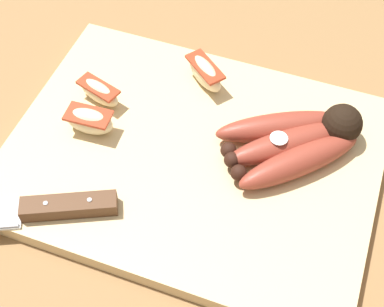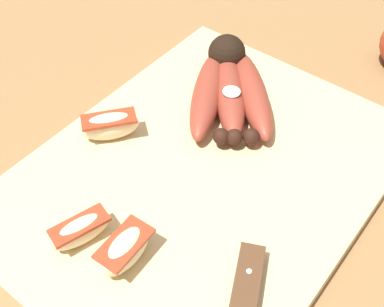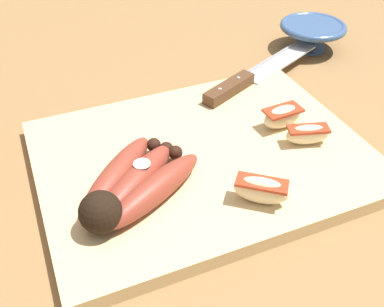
# 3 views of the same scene
# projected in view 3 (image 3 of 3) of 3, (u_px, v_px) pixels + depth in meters

# --- Properties ---
(ground_plane) EXTENTS (6.00, 6.00, 0.00)m
(ground_plane) POSITION_uv_depth(u_px,v_px,m) (209.00, 172.00, 0.58)
(ground_plane) COLOR olive
(cutting_board) EXTENTS (0.42, 0.32, 0.02)m
(cutting_board) POSITION_uv_depth(u_px,v_px,m) (200.00, 159.00, 0.58)
(cutting_board) COLOR #DBBC84
(cutting_board) RESTS_ON ground_plane
(banana_bunch) EXTENTS (0.17, 0.16, 0.05)m
(banana_bunch) POSITION_uv_depth(u_px,v_px,m) (131.00, 185.00, 0.50)
(banana_bunch) COLOR black
(banana_bunch) RESTS_ON cutting_board
(chefs_knife) EXTENTS (0.27, 0.15, 0.02)m
(chefs_knife) POSITION_uv_depth(u_px,v_px,m) (248.00, 78.00, 0.71)
(chefs_knife) COLOR silver
(chefs_knife) RESTS_ON cutting_board
(apple_wedge_near) EXTENTS (0.06, 0.06, 0.03)m
(apple_wedge_near) POSITION_uv_depth(u_px,v_px,m) (261.00, 190.00, 0.50)
(apple_wedge_near) COLOR beige
(apple_wedge_near) RESTS_ON cutting_board
(apple_wedge_middle) EXTENTS (0.06, 0.03, 0.03)m
(apple_wedge_middle) POSITION_uv_depth(u_px,v_px,m) (282.00, 116.00, 0.61)
(apple_wedge_middle) COLOR beige
(apple_wedge_middle) RESTS_ON cutting_board
(apple_wedge_far) EXTENTS (0.06, 0.04, 0.03)m
(apple_wedge_far) POSITION_uv_depth(u_px,v_px,m) (308.00, 134.00, 0.58)
(apple_wedge_far) COLOR beige
(apple_wedge_far) RESTS_ON cutting_board
(ceramic_bowl) EXTENTS (0.12, 0.12, 0.05)m
(ceramic_bowl) POSITION_uv_depth(u_px,v_px,m) (312.00, 34.00, 0.84)
(ceramic_bowl) COLOR #385684
(ceramic_bowl) RESTS_ON ground_plane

